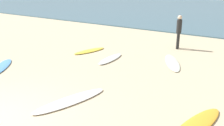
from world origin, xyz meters
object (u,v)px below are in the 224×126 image
surfboard_5 (90,51)px  beachgoer_near (179,30)px  surfboard_4 (196,126)px  surfboard_1 (1,67)px  surfboard_0 (172,62)px  surfboard_6 (71,100)px  surfboard_2 (111,59)px

surfboard_5 → beachgoer_near: bearing=-126.2°
surfboard_5 → beachgoer_near: (3.62, 3.26, 1.00)m
surfboard_4 → beachgoer_near: (-3.19, 7.27, 1.00)m
surfboard_1 → surfboard_4: surfboard_1 is taller
surfboard_1 → beachgoer_near: (5.06, 7.49, 1.00)m
surfboard_0 → surfboard_4: bearing=88.8°
surfboard_1 → surfboard_6: 4.70m
surfboard_0 → surfboard_2: bearing=-4.6°
surfboard_1 → surfboard_6: surfboard_1 is taller
surfboard_1 → surfboard_5: surfboard_5 is taller
surfboard_2 → surfboard_6: 4.48m
surfboard_2 → surfboard_6: bearing=-76.8°
surfboard_2 → surfboard_6: size_ratio=0.78×
surfboard_0 → surfboard_5: size_ratio=1.32×
surfboard_0 → surfboard_4: 5.24m
surfboard_2 → beachgoer_near: bearing=58.0°
surfboard_5 → beachgoer_near: 4.97m
surfboard_4 → beachgoer_near: bearing=-55.7°
surfboard_2 → beachgoer_near: size_ratio=1.08×
surfboard_4 → surfboard_6: size_ratio=0.97×
surfboard_0 → surfboard_5: 4.41m
surfboard_6 → beachgoer_near: bearing=100.2°
surfboard_4 → surfboard_5: surfboard_5 is taller
surfboard_4 → beachgoer_near: size_ratio=1.34×
surfboard_1 → surfboard_2: surfboard_2 is taller
surfboard_1 → surfboard_2: (3.19, 3.67, 0.01)m
surfboard_2 → surfboard_5: size_ratio=1.01×
surfboard_6 → surfboard_1: bearing=-173.8°
surfboard_2 → surfboard_4: size_ratio=0.80×
beachgoer_near → surfboard_2: bearing=-37.7°
surfboard_4 → surfboard_6: (-3.58, -0.78, 0.00)m
surfboard_6 → beachgoer_near: beachgoer_near is taller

